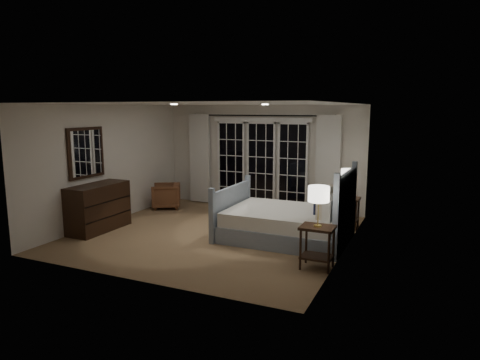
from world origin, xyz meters
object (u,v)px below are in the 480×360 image
at_px(armchair, 166,196).
at_px(dresser, 98,207).
at_px(nightstand_left, 317,241).
at_px(nightstand_right, 347,208).
at_px(bed, 288,222).
at_px(lamp_left, 319,194).
at_px(lamp_right, 349,175).

bearing_deg(armchair, dresser, -32.77).
bearing_deg(nightstand_left, nightstand_right, 90.02).
height_order(nightstand_left, dresser, dresser).
relative_size(nightstand_right, dresser, 0.48).
height_order(nightstand_left, nightstand_right, nightstand_left).
relative_size(bed, lamp_left, 3.69).
distance_m(nightstand_right, armchair, 4.37).
bearing_deg(lamp_left, nightstand_right, 90.02).
bearing_deg(lamp_right, nightstand_right, -26.57).
bearing_deg(nightstand_left, lamp_left, 0.00).
bearing_deg(lamp_right, armchair, -179.64).
relative_size(bed, nightstand_right, 3.60).
height_order(bed, lamp_left, bed).
relative_size(lamp_left, dresser, 0.47).
height_order(nightstand_left, lamp_right, lamp_right).
height_order(nightstand_right, armchair, nightstand_right).
bearing_deg(bed, dresser, -165.10).
height_order(bed, dresser, bed).
height_order(nightstand_right, lamp_left, lamp_left).
relative_size(nightstand_left, nightstand_right, 1.05).
height_order(nightstand_left, armchair, nightstand_left).
xyz_separation_m(bed, nightstand_left, (0.86, -1.23, 0.10)).
bearing_deg(lamp_left, nightstand_left, 180.00).
relative_size(bed, armchair, 3.41).
height_order(lamp_left, dresser, lamp_left).
distance_m(nightstand_left, armchair, 5.01).
relative_size(lamp_left, armchair, 0.93).
distance_m(bed, lamp_right, 1.69).
xyz_separation_m(nightstand_right, dresser, (-4.50, -2.21, 0.05)).
height_order(bed, lamp_right, bed).
height_order(bed, nightstand_left, bed).
xyz_separation_m(nightstand_left, lamp_left, (0.00, 0.00, 0.72)).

